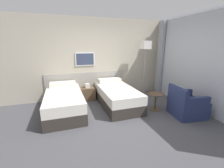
% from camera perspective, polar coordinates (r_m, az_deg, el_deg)
% --- Properties ---
extents(ground_plane, '(16.00, 16.00, 0.00)m').
position_cam_1_polar(ground_plane, '(3.82, 2.60, -13.81)').
color(ground_plane, '#47474C').
extents(wall_headboard, '(10.00, 0.10, 2.70)m').
position_cam_1_polar(wall_headboard, '(5.30, -5.50, 9.00)').
color(wall_headboard, '#B7AD99').
rests_on(wall_headboard, ground_plane).
extents(wall_window, '(0.21, 4.49, 2.70)m').
position_cam_1_polar(wall_window, '(4.71, 32.02, 6.60)').
color(wall_window, white).
rests_on(wall_window, ground_plane).
extents(bed_near_door, '(0.97, 1.95, 0.68)m').
position_cam_1_polar(bed_near_door, '(4.38, -17.74, -6.53)').
color(bed_near_door, '#332D28').
rests_on(bed_near_door, ground_plane).
extents(bed_near_window, '(0.97, 1.95, 0.68)m').
position_cam_1_polar(bed_near_window, '(4.65, 1.78, -4.60)').
color(bed_near_window, '#332D28').
rests_on(bed_near_window, ground_plane).
extents(nightstand, '(0.49, 0.37, 0.57)m').
position_cam_1_polar(nightstand, '(5.16, -9.24, -3.54)').
color(nightstand, brown).
rests_on(nightstand, ground_plane).
extents(floor_lamp, '(0.29, 0.29, 1.96)m').
position_cam_1_polar(floor_lamp, '(5.38, 12.68, 13.11)').
color(floor_lamp, '#9E9993').
rests_on(floor_lamp, ground_plane).
extents(side_table, '(0.45, 0.45, 0.49)m').
position_cam_1_polar(side_table, '(4.46, 16.27, -5.27)').
color(side_table, brown).
rests_on(side_table, ground_plane).
extents(armchair, '(0.85, 0.82, 0.80)m').
position_cam_1_polar(armchair, '(4.42, 26.49, -7.41)').
color(armchair, navy).
rests_on(armchair, ground_plane).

